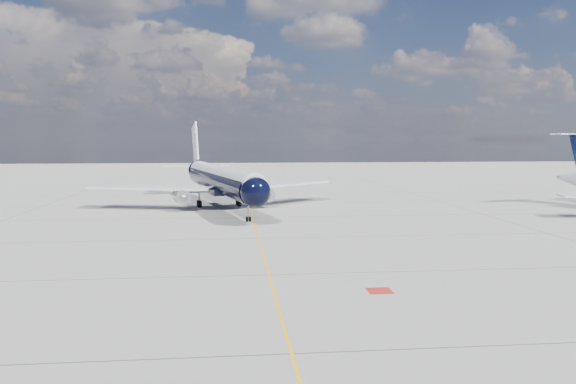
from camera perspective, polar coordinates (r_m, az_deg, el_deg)
The scene contains 4 objects.
ground at distance 75.19m, azimuth -3.83°, elevation -2.07°, with size 320.00×320.00×0.00m, color gray.
taxiway_centerline at distance 70.24m, azimuth -3.68°, elevation -2.59°, with size 0.16×160.00×0.01m, color #FBAA0D.
red_marking at distance 37.09m, azimuth 9.28°, elevation -9.87°, with size 1.60×1.60×0.01m, color maroon.
main_airliner at distance 81.81m, azimuth -7.02°, elevation 1.31°, with size 35.67×44.06×12.87m.
Camera 1 is at (-2.73, -44.51, 9.70)m, focal length 35.00 mm.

